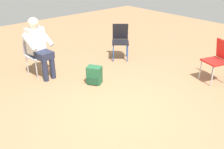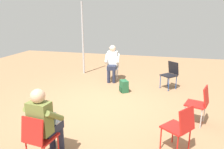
% 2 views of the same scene
% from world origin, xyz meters
% --- Properties ---
extents(ground_plane, '(14.00, 14.00, 0.00)m').
position_xyz_m(ground_plane, '(0.00, 0.00, 0.00)').
color(ground_plane, '#99704C').
extents(chair_southwest, '(0.58, 0.59, 0.85)m').
position_xyz_m(chair_southwest, '(-1.65, -1.82, 0.50)').
color(chair_southwest, black).
rests_on(chair_southwest, ground).
extents(chair_south, '(0.45, 0.48, 0.85)m').
position_xyz_m(chair_south, '(0.33, -2.32, 0.50)').
color(chair_south, '#B7B7BC').
rests_on(chair_south, ground).
extents(chair_west, '(0.54, 0.51, 0.85)m').
position_xyz_m(chair_west, '(-2.24, 0.39, 0.50)').
color(chair_west, red).
rests_on(chair_west, ground).
extents(person_in_white, '(0.54, 0.55, 1.24)m').
position_xyz_m(person_in_white, '(0.31, -2.16, 0.69)').
color(person_in_white, '#23283D').
rests_on(person_in_white, ground).
extents(backpack_near_laptop_user, '(0.32, 0.34, 0.36)m').
position_xyz_m(backpack_near_laptop_user, '(-0.32, -1.14, 0.16)').
color(backpack_near_laptop_user, '#235B38').
rests_on(backpack_near_laptop_user, ground).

